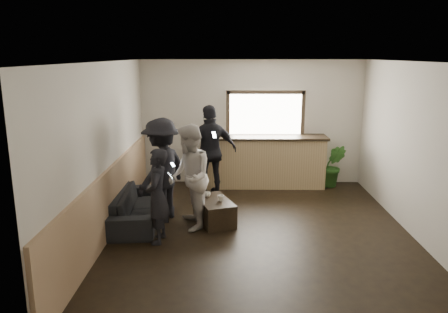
{
  "coord_description": "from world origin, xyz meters",
  "views": [
    {
      "loc": [
        -0.52,
        -6.81,
        2.91
      ],
      "look_at": [
        -0.6,
        0.4,
        1.22
      ],
      "focal_mm": 35.0,
      "sensor_mm": 36.0,
      "label": 1
    }
  ],
  "objects_px": {
    "bar_counter": "(265,158)",
    "sofa": "(137,206)",
    "person_a": "(157,196)",
    "person_c": "(162,170)",
    "cup_b": "(221,198)",
    "potted_plant": "(333,166)",
    "person_d": "(211,152)",
    "coffee_table": "(214,211)",
    "cup_a": "(207,194)",
    "person_b": "(189,177)"
  },
  "relations": [
    {
      "from": "sofa",
      "to": "person_b",
      "type": "height_order",
      "value": "person_b"
    },
    {
      "from": "bar_counter",
      "to": "sofa",
      "type": "bearing_deg",
      "value": -138.11
    },
    {
      "from": "bar_counter",
      "to": "sofa",
      "type": "height_order",
      "value": "bar_counter"
    },
    {
      "from": "sofa",
      "to": "person_b",
      "type": "relative_size",
      "value": 1.07
    },
    {
      "from": "cup_b",
      "to": "person_c",
      "type": "bearing_deg",
      "value": 168.51
    },
    {
      "from": "cup_a",
      "to": "potted_plant",
      "type": "xyz_separation_m",
      "value": [
        2.71,
        2.01,
        0.02
      ]
    },
    {
      "from": "potted_plant",
      "to": "person_b",
      "type": "distance_m",
      "value": 3.87
    },
    {
      "from": "bar_counter",
      "to": "cup_b",
      "type": "distance_m",
      "value": 2.47
    },
    {
      "from": "cup_a",
      "to": "cup_b",
      "type": "xyz_separation_m",
      "value": [
        0.24,
        -0.22,
        0.0
      ]
    },
    {
      "from": "person_d",
      "to": "sofa",
      "type": "bearing_deg",
      "value": 27.83
    },
    {
      "from": "person_c",
      "to": "sofa",
      "type": "bearing_deg",
      "value": -45.61
    },
    {
      "from": "person_d",
      "to": "person_a",
      "type": "bearing_deg",
      "value": 51.15
    },
    {
      "from": "potted_plant",
      "to": "coffee_table",
      "type": "bearing_deg",
      "value": -140.02
    },
    {
      "from": "person_c",
      "to": "person_b",
      "type": "bearing_deg",
      "value": 79.33
    },
    {
      "from": "coffee_table",
      "to": "person_d",
      "type": "distance_m",
      "value": 1.65
    },
    {
      "from": "potted_plant",
      "to": "sofa",
      "type": "bearing_deg",
      "value": -151.5
    },
    {
      "from": "sofa",
      "to": "potted_plant",
      "type": "bearing_deg",
      "value": -65.48
    },
    {
      "from": "sofa",
      "to": "bar_counter",
      "type": "bearing_deg",
      "value": -52.09
    },
    {
      "from": "person_a",
      "to": "person_c",
      "type": "height_order",
      "value": "person_c"
    },
    {
      "from": "cup_b",
      "to": "potted_plant",
      "type": "relative_size",
      "value": 0.11
    },
    {
      "from": "cup_b",
      "to": "person_c",
      "type": "xyz_separation_m",
      "value": [
        -1.04,
        0.21,
        0.45
      ]
    },
    {
      "from": "person_d",
      "to": "bar_counter",
      "type": "bearing_deg",
      "value": -168.59
    },
    {
      "from": "bar_counter",
      "to": "person_a",
      "type": "xyz_separation_m",
      "value": [
        -1.93,
        -3.05,
        0.12
      ]
    },
    {
      "from": "coffee_table",
      "to": "person_b",
      "type": "xyz_separation_m",
      "value": [
        -0.4,
        -0.26,
        0.69
      ]
    },
    {
      "from": "bar_counter",
      "to": "cup_a",
      "type": "height_order",
      "value": "bar_counter"
    },
    {
      "from": "sofa",
      "to": "person_a",
      "type": "relative_size",
      "value": 1.26
    },
    {
      "from": "potted_plant",
      "to": "person_a",
      "type": "height_order",
      "value": "person_a"
    },
    {
      "from": "sofa",
      "to": "cup_b",
      "type": "relative_size",
      "value": 17.57
    },
    {
      "from": "potted_plant",
      "to": "person_a",
      "type": "bearing_deg",
      "value": -138.87
    },
    {
      "from": "cup_b",
      "to": "person_a",
      "type": "xyz_separation_m",
      "value": [
        -0.97,
        -0.78,
        0.29
      ]
    },
    {
      "from": "person_b",
      "to": "person_d",
      "type": "bearing_deg",
      "value": 158.49
    },
    {
      "from": "coffee_table",
      "to": "person_a",
      "type": "relative_size",
      "value": 0.62
    },
    {
      "from": "bar_counter",
      "to": "person_d",
      "type": "relative_size",
      "value": 1.41
    },
    {
      "from": "sofa",
      "to": "person_c",
      "type": "xyz_separation_m",
      "value": [
        0.45,
        0.14,
        0.64
      ]
    },
    {
      "from": "bar_counter",
      "to": "person_d",
      "type": "height_order",
      "value": "bar_counter"
    },
    {
      "from": "person_d",
      "to": "person_c",
      "type": "bearing_deg",
      "value": 37.13
    },
    {
      "from": "cup_a",
      "to": "person_d",
      "type": "distance_m",
      "value": 1.39
    },
    {
      "from": "person_b",
      "to": "coffee_table",
      "type": "bearing_deg",
      "value": 110.31
    },
    {
      "from": "person_c",
      "to": "potted_plant",
      "type": "bearing_deg",
      "value": 147.25
    },
    {
      "from": "bar_counter",
      "to": "cup_a",
      "type": "bearing_deg",
      "value": -120.29
    },
    {
      "from": "person_a",
      "to": "bar_counter",
      "type": "bearing_deg",
      "value": 150.19
    },
    {
      "from": "bar_counter",
      "to": "coffee_table",
      "type": "distance_m",
      "value": 2.5
    },
    {
      "from": "person_b",
      "to": "person_c",
      "type": "xyz_separation_m",
      "value": [
        -0.52,
        0.41,
        0.02
      ]
    },
    {
      "from": "coffee_table",
      "to": "cup_a",
      "type": "xyz_separation_m",
      "value": [
        -0.13,
        0.16,
        0.25
      ]
    },
    {
      "from": "sofa",
      "to": "person_d",
      "type": "bearing_deg",
      "value": -45.14
    },
    {
      "from": "coffee_table",
      "to": "potted_plant",
      "type": "bearing_deg",
      "value": 39.98
    },
    {
      "from": "coffee_table",
      "to": "bar_counter",
      "type": "bearing_deg",
      "value": 64.14
    },
    {
      "from": "bar_counter",
      "to": "person_d",
      "type": "distance_m",
      "value": 1.44
    },
    {
      "from": "cup_a",
      "to": "cup_b",
      "type": "relative_size",
      "value": 1.06
    },
    {
      "from": "cup_b",
      "to": "person_c",
      "type": "height_order",
      "value": "person_c"
    }
  ]
}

